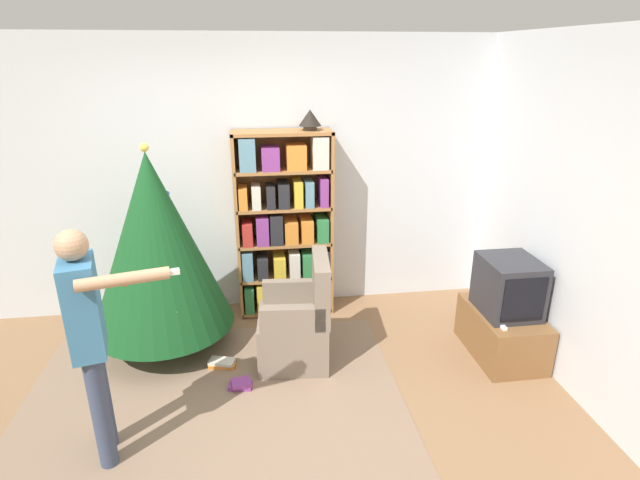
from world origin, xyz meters
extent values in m
plane|color=#846042|center=(0.00, 0.00, 0.00)|extent=(14.00, 14.00, 0.00)
cube|color=silver|center=(0.00, 1.95, 1.30)|extent=(8.00, 0.10, 2.60)
cube|color=silver|center=(2.44, 0.00, 1.30)|extent=(0.10, 8.00, 2.60)
cube|color=#7F6651|center=(-0.27, 0.38, 0.00)|extent=(2.79, 2.01, 0.01)
cube|color=#A8703D|center=(-0.07, 1.72, 0.89)|extent=(0.03, 0.33, 1.78)
cube|color=#A8703D|center=(0.81, 1.72, 0.89)|extent=(0.03, 0.33, 1.78)
cube|color=#A8703D|center=(0.37, 1.72, 1.76)|extent=(0.90, 0.33, 0.03)
cube|color=#A8703D|center=(0.37, 1.88, 0.89)|extent=(0.90, 0.01, 1.78)
cube|color=#A8703D|center=(0.37, 1.72, 0.03)|extent=(0.87, 0.33, 0.03)
cube|color=#2D7A42|center=(0.01, 1.70, 0.18)|extent=(0.09, 0.28, 0.26)
cube|color=gold|center=(0.12, 1.68, 0.19)|extent=(0.08, 0.24, 0.28)
cube|color=#B22D28|center=(0.24, 1.68, 0.18)|extent=(0.07, 0.25, 0.27)
cube|color=gold|center=(0.36, 1.67, 0.16)|extent=(0.09, 0.23, 0.23)
cube|color=#5B899E|center=(0.50, 1.69, 0.17)|extent=(0.09, 0.26, 0.24)
cube|color=#B22D28|center=(0.62, 1.69, 0.19)|extent=(0.09, 0.27, 0.28)
cube|color=#2D7A42|center=(0.73, 1.70, 0.16)|extent=(0.10, 0.30, 0.23)
cube|color=#A8703D|center=(0.37, 1.72, 0.38)|extent=(0.87, 0.33, 0.03)
cube|color=#5B899E|center=(0.01, 1.70, 0.53)|extent=(0.10, 0.29, 0.28)
cube|color=#232328|center=(0.15, 1.69, 0.50)|extent=(0.10, 0.27, 0.21)
cube|color=gold|center=(0.31, 1.70, 0.50)|extent=(0.11, 0.29, 0.21)
cube|color=beige|center=(0.45, 1.68, 0.52)|extent=(0.10, 0.25, 0.24)
cube|color=#2D7A42|center=(0.58, 1.69, 0.51)|extent=(0.11, 0.26, 0.23)
cube|color=#232328|center=(0.73, 1.68, 0.52)|extent=(0.13, 0.24, 0.25)
cube|color=#A8703D|center=(0.37, 1.72, 0.73)|extent=(0.87, 0.33, 0.03)
cube|color=#B22D28|center=(0.02, 1.67, 0.85)|extent=(0.09, 0.24, 0.21)
cube|color=#843889|center=(0.16, 1.70, 0.88)|extent=(0.11, 0.29, 0.27)
cube|color=#232328|center=(0.29, 1.70, 0.88)|extent=(0.12, 0.29, 0.28)
cube|color=orange|center=(0.43, 1.71, 0.85)|extent=(0.12, 0.30, 0.21)
cube|color=orange|center=(0.58, 1.71, 0.85)|extent=(0.11, 0.30, 0.21)
cube|color=#2D7A42|center=(0.72, 1.70, 0.86)|extent=(0.11, 0.29, 0.23)
cube|color=#A8703D|center=(0.37, 1.72, 1.08)|extent=(0.87, 0.33, 0.03)
cube|color=orange|center=(0.00, 1.67, 1.19)|extent=(0.08, 0.23, 0.20)
cube|color=beige|center=(0.12, 1.68, 1.20)|extent=(0.08, 0.26, 0.21)
cube|color=#232328|center=(0.25, 1.67, 1.19)|extent=(0.08, 0.23, 0.20)
cube|color=#232328|center=(0.37, 1.71, 1.20)|extent=(0.10, 0.30, 0.22)
cube|color=gold|center=(0.50, 1.71, 1.21)|extent=(0.08, 0.30, 0.24)
cube|color=#5B899E|center=(0.60, 1.69, 1.21)|extent=(0.08, 0.26, 0.24)
cube|color=#843889|center=(0.73, 1.69, 1.22)|extent=(0.07, 0.26, 0.26)
cube|color=#A8703D|center=(0.37, 1.72, 1.43)|extent=(0.87, 0.33, 0.03)
cube|color=#5B899E|center=(0.06, 1.71, 1.59)|extent=(0.14, 0.30, 0.29)
cube|color=#843889|center=(0.26, 1.68, 1.54)|extent=(0.16, 0.24, 0.20)
cube|color=orange|center=(0.49, 1.68, 1.55)|extent=(0.17, 0.24, 0.22)
cube|color=beige|center=(0.70, 1.68, 1.59)|extent=(0.14, 0.25, 0.29)
cube|color=brown|center=(2.12, 0.67, 0.20)|extent=(0.50, 0.78, 0.41)
cube|color=#28282D|center=(2.12, 0.67, 0.64)|extent=(0.43, 0.49, 0.46)
cube|color=black|center=(2.12, 0.42, 0.64)|extent=(0.35, 0.01, 0.36)
cube|color=white|center=(1.97, 0.43, 0.42)|extent=(0.04, 0.12, 0.02)
cylinder|color=#4C3323|center=(-0.72, 1.20, 0.05)|extent=(0.36, 0.36, 0.10)
cylinder|color=brown|center=(-0.72, 1.20, 0.16)|extent=(0.08, 0.08, 0.12)
cone|color=#14471E|center=(-0.72, 1.20, 0.97)|extent=(1.18, 1.18, 1.50)
sphere|color=#335BB2|center=(-0.59, 1.24, 1.37)|extent=(0.04, 0.04, 0.04)
sphere|color=#B74C93|center=(-0.91, 1.27, 1.17)|extent=(0.04, 0.04, 0.04)
sphere|color=#335BB2|center=(-0.38, 1.55, 0.42)|extent=(0.07, 0.07, 0.07)
sphere|color=red|center=(-0.91, 0.90, 0.76)|extent=(0.06, 0.06, 0.06)
sphere|color=silver|center=(-0.55, 0.80, 0.54)|extent=(0.04, 0.04, 0.04)
sphere|color=silver|center=(-0.63, 1.42, 1.08)|extent=(0.05, 0.05, 0.05)
sphere|color=gold|center=(-0.63, 1.36, 1.24)|extent=(0.04, 0.04, 0.04)
sphere|color=#E5CC4C|center=(-0.72, 1.20, 1.75)|extent=(0.07, 0.07, 0.07)
cube|color=#7A6B5B|center=(0.36, 0.82, 0.21)|extent=(0.61, 0.61, 0.42)
cube|color=#7A6B5B|center=(0.59, 0.80, 0.67)|extent=(0.17, 0.57, 0.50)
cube|color=#7A6B5B|center=(0.38, 1.06, 0.52)|extent=(0.51, 0.12, 0.20)
cube|color=#7A6B5B|center=(0.34, 0.58, 0.52)|extent=(0.51, 0.12, 0.20)
cylinder|color=#38425B|center=(-0.93, 0.02, 0.39)|extent=(0.11, 0.11, 0.77)
cylinder|color=#38425B|center=(-0.89, -0.15, 0.39)|extent=(0.11, 0.11, 0.77)
cube|color=teal|center=(-0.91, -0.06, 1.06)|extent=(0.25, 0.35, 0.58)
cylinder|color=tan|center=(-0.95, 0.13, 1.03)|extent=(0.07, 0.07, 0.46)
cylinder|color=tan|center=(-0.63, -0.20, 1.28)|extent=(0.48, 0.18, 0.07)
cube|color=white|center=(-0.39, -0.15, 1.28)|extent=(0.12, 0.06, 0.03)
sphere|color=tan|center=(-0.91, -0.06, 1.44)|extent=(0.18, 0.18, 0.18)
cylinder|color=#473828|center=(0.62, 1.72, 1.80)|extent=(0.12, 0.12, 0.04)
cone|color=black|center=(0.62, 1.72, 1.89)|extent=(0.20, 0.20, 0.14)
cube|color=orange|center=(-0.23, 0.80, 0.02)|extent=(0.23, 0.13, 0.03)
cube|color=beige|center=(-0.23, 0.80, 0.05)|extent=(0.23, 0.17, 0.02)
cube|color=#843889|center=(-0.08, 0.50, 0.02)|extent=(0.19, 0.13, 0.03)
cube|color=#843889|center=(-0.07, 0.50, 0.05)|extent=(0.17, 0.15, 0.03)
camera|label=1|loc=(0.08, -2.76, 2.42)|focal=28.00mm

